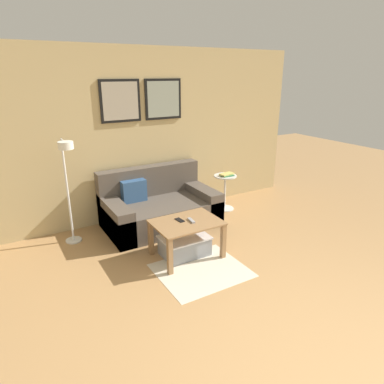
{
  "coord_description": "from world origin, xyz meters",
  "views": [
    {
      "loc": [
        -1.95,
        -1.16,
        2.19
      ],
      "look_at": [
        -0.02,
        2.12,
        0.85
      ],
      "focal_mm": 32.0,
      "sensor_mm": 36.0,
      "label": 1
    }
  ],
  "objects_px": {
    "couch": "(159,207)",
    "book_stack": "(227,174)",
    "floor_lamp": "(68,175)",
    "side_table": "(225,189)",
    "remote_control": "(191,220)",
    "cell_phone": "(180,220)",
    "storage_bin": "(185,245)",
    "coffee_table": "(187,229)"
  },
  "relations": [
    {
      "from": "floor_lamp",
      "to": "cell_phone",
      "type": "relative_size",
      "value": 10.13
    },
    {
      "from": "floor_lamp",
      "to": "cell_phone",
      "type": "xyz_separation_m",
      "value": [
        1.08,
        -0.91,
        -0.51
      ]
    },
    {
      "from": "couch",
      "to": "book_stack",
      "type": "relative_size",
      "value": 6.56
    },
    {
      "from": "coffee_table",
      "to": "side_table",
      "type": "bearing_deg",
      "value": 38.13
    },
    {
      "from": "floor_lamp",
      "to": "side_table",
      "type": "distance_m",
      "value": 2.54
    },
    {
      "from": "coffee_table",
      "to": "floor_lamp",
      "type": "distance_m",
      "value": 1.62
    },
    {
      "from": "book_stack",
      "to": "coffee_table",
      "type": "bearing_deg",
      "value": -142.63
    },
    {
      "from": "floor_lamp",
      "to": "book_stack",
      "type": "height_order",
      "value": "floor_lamp"
    },
    {
      "from": "coffee_table",
      "to": "floor_lamp",
      "type": "xyz_separation_m",
      "value": [
        -1.14,
        0.98,
        0.61
      ]
    },
    {
      "from": "side_table",
      "to": "floor_lamp",
      "type": "bearing_deg",
      "value": -178.63
    },
    {
      "from": "remote_control",
      "to": "side_table",
      "type": "bearing_deg",
      "value": 45.84
    },
    {
      "from": "couch",
      "to": "remote_control",
      "type": "relative_size",
      "value": 10.84
    },
    {
      "from": "couch",
      "to": "book_stack",
      "type": "xyz_separation_m",
      "value": [
        1.23,
        -0.02,
        0.33
      ]
    },
    {
      "from": "cell_phone",
      "to": "couch",
      "type": "bearing_deg",
      "value": 74.74
    },
    {
      "from": "side_table",
      "to": "storage_bin",
      "type": "bearing_deg",
      "value": -143.14
    },
    {
      "from": "couch",
      "to": "coffee_table",
      "type": "height_order",
      "value": "couch"
    },
    {
      "from": "couch",
      "to": "side_table",
      "type": "xyz_separation_m",
      "value": [
        1.21,
        0.0,
        0.08
      ]
    },
    {
      "from": "floor_lamp",
      "to": "side_table",
      "type": "bearing_deg",
      "value": 1.37
    },
    {
      "from": "couch",
      "to": "cell_phone",
      "type": "xyz_separation_m",
      "value": [
        -0.16,
        -0.97,
        0.2
      ]
    },
    {
      "from": "couch",
      "to": "floor_lamp",
      "type": "distance_m",
      "value": 1.44
    },
    {
      "from": "coffee_table",
      "to": "floor_lamp",
      "type": "bearing_deg",
      "value": 139.25
    },
    {
      "from": "remote_control",
      "to": "cell_phone",
      "type": "relative_size",
      "value": 1.07
    },
    {
      "from": "floor_lamp",
      "to": "remote_control",
      "type": "relative_size",
      "value": 9.46
    },
    {
      "from": "storage_bin",
      "to": "cell_phone",
      "type": "distance_m",
      "value": 0.35
    },
    {
      "from": "coffee_table",
      "to": "side_table",
      "type": "relative_size",
      "value": 1.38
    },
    {
      "from": "side_table",
      "to": "remote_control",
      "type": "bearing_deg",
      "value": -140.19
    },
    {
      "from": "couch",
      "to": "book_stack",
      "type": "distance_m",
      "value": 1.27
    },
    {
      "from": "floor_lamp",
      "to": "storage_bin",
      "type": "bearing_deg",
      "value": -39.71
    },
    {
      "from": "book_stack",
      "to": "floor_lamp",
      "type": "bearing_deg",
      "value": -179.0
    },
    {
      "from": "couch",
      "to": "side_table",
      "type": "height_order",
      "value": "couch"
    },
    {
      "from": "book_stack",
      "to": "side_table",
      "type": "bearing_deg",
      "value": 135.54
    },
    {
      "from": "coffee_table",
      "to": "book_stack",
      "type": "distance_m",
      "value": 1.7
    },
    {
      "from": "storage_bin",
      "to": "side_table",
      "type": "xyz_separation_m",
      "value": [
        1.33,
        1.0,
        0.23
      ]
    },
    {
      "from": "coffee_table",
      "to": "remote_control",
      "type": "height_order",
      "value": "remote_control"
    },
    {
      "from": "remote_control",
      "to": "book_stack",
      "type": "bearing_deg",
      "value": 45.06
    },
    {
      "from": "floor_lamp",
      "to": "cell_phone",
      "type": "height_order",
      "value": "floor_lamp"
    },
    {
      "from": "couch",
      "to": "book_stack",
      "type": "height_order",
      "value": "couch"
    },
    {
      "from": "coffee_table",
      "to": "storage_bin",
      "type": "height_order",
      "value": "coffee_table"
    },
    {
      "from": "couch",
      "to": "floor_lamp",
      "type": "bearing_deg",
      "value": -177.3
    },
    {
      "from": "floor_lamp",
      "to": "side_table",
      "type": "relative_size",
      "value": 2.41
    },
    {
      "from": "couch",
      "to": "coffee_table",
      "type": "xyz_separation_m",
      "value": [
        -0.11,
        -1.04,
        0.1
      ]
    },
    {
      "from": "side_table",
      "to": "cell_phone",
      "type": "distance_m",
      "value": 1.69
    }
  ]
}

